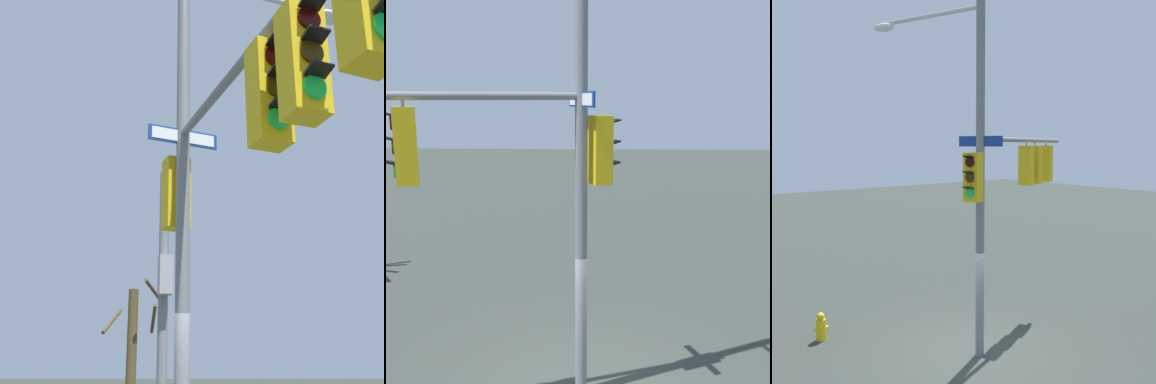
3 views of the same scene
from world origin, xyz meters
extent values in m
plane|color=#343A35|center=(0.00, 0.00, 0.00)|extent=(80.00, 80.00, 0.00)
cylinder|color=slate|center=(-0.10, 0.22, 4.30)|extent=(0.20, 0.20, 8.60)
cylinder|color=silver|center=(0.37, -1.11, 8.04)|extent=(1.03, 2.68, 0.10)
ellipsoid|color=silver|center=(0.84, -2.43, 7.96)|extent=(0.54, 0.69, 0.20)
cylinder|color=slate|center=(-2.47, -0.63, 5.14)|extent=(4.79, 1.80, 0.12)
cube|color=yellow|center=(-2.56, -0.66, 4.44)|extent=(0.41, 0.44, 1.10)
cylinder|color=#2F0403|center=(-2.71, -0.71, 4.78)|extent=(0.10, 0.22, 0.22)
cube|color=black|center=(-2.78, -0.74, 4.90)|extent=(0.22, 0.25, 0.06)
cylinder|color=#352504|center=(-2.71, -0.71, 4.44)|extent=(0.10, 0.22, 0.22)
cube|color=black|center=(-2.78, -0.74, 4.56)|extent=(0.22, 0.25, 0.06)
cylinder|color=#19D147|center=(-2.71, -0.71, 4.10)|extent=(0.10, 0.22, 0.22)
cube|color=black|center=(-2.78, -0.74, 4.22)|extent=(0.22, 0.25, 0.06)
cylinder|color=slate|center=(-2.56, -0.66, 5.06)|extent=(0.04, 0.04, 0.15)
cube|color=yellow|center=(-3.14, -0.86, 4.44)|extent=(0.40, 0.44, 1.10)
cylinder|color=#2F0403|center=(-3.30, -0.92, 4.78)|extent=(0.10, 0.22, 0.22)
cube|color=black|center=(-3.37, -0.94, 4.90)|extent=(0.22, 0.25, 0.06)
cylinder|color=#352504|center=(-3.30, -0.92, 4.44)|extent=(0.10, 0.22, 0.22)
cube|color=black|center=(-3.37, -0.94, 4.56)|extent=(0.22, 0.25, 0.06)
cylinder|color=#19D147|center=(-3.30, -0.92, 4.10)|extent=(0.10, 0.22, 0.22)
cube|color=black|center=(-3.37, -0.94, 4.22)|extent=(0.22, 0.25, 0.06)
cylinder|color=slate|center=(-3.14, -0.86, 5.06)|extent=(0.04, 0.04, 0.15)
cube|color=yellow|center=(-3.95, -1.15, 4.44)|extent=(0.41, 0.44, 1.10)
cylinder|color=#2F0403|center=(-4.10, -1.21, 4.78)|extent=(0.11, 0.22, 0.22)
cube|color=black|center=(-4.17, -1.24, 4.90)|extent=(0.23, 0.25, 0.06)
cylinder|color=#352504|center=(-4.10, -1.21, 4.44)|extent=(0.11, 0.22, 0.22)
cube|color=black|center=(-4.17, -1.24, 4.56)|extent=(0.23, 0.25, 0.06)
cylinder|color=#19D147|center=(-4.10, -1.21, 4.10)|extent=(0.11, 0.22, 0.22)
cube|color=black|center=(-4.17, -1.24, 4.22)|extent=(0.23, 0.25, 0.06)
cylinder|color=slate|center=(-3.95, -1.15, 5.06)|extent=(0.04, 0.04, 0.15)
cube|color=yellow|center=(0.20, 0.32, 4.29)|extent=(0.42, 0.45, 1.10)
cylinder|color=#2F0403|center=(0.36, 0.39, 4.63)|extent=(0.11, 0.21, 0.22)
cube|color=black|center=(0.43, 0.42, 4.75)|extent=(0.23, 0.26, 0.06)
cylinder|color=#352504|center=(0.36, 0.39, 4.29)|extent=(0.11, 0.21, 0.22)
cube|color=black|center=(0.43, 0.42, 4.41)|extent=(0.23, 0.26, 0.06)
cylinder|color=#19D147|center=(0.36, 0.39, 3.95)|extent=(0.11, 0.21, 0.22)
cube|color=black|center=(0.43, 0.42, 4.07)|extent=(0.23, 0.26, 0.06)
cube|color=navy|center=(-0.10, 0.22, 5.09)|extent=(0.44, 1.03, 0.24)
cube|color=white|center=(-0.11, 0.21, 5.09)|extent=(0.39, 0.93, 0.18)
cylinder|color=yellow|center=(2.52, -2.99, 0.28)|extent=(0.24, 0.24, 0.55)
sphere|color=yellow|center=(2.52, -2.99, 0.63)|extent=(0.20, 0.20, 0.20)
cylinder|color=yellow|center=(2.38, -2.99, 0.30)|extent=(0.10, 0.09, 0.09)
cylinder|color=yellow|center=(2.66, -2.99, 0.30)|extent=(0.10, 0.09, 0.09)
camera|label=1|loc=(-6.98, 0.15, 1.97)|focal=46.79mm
camera|label=2|loc=(0.17, -7.06, 5.10)|focal=43.04mm
camera|label=3|loc=(6.65, 7.94, 4.99)|focal=41.97mm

